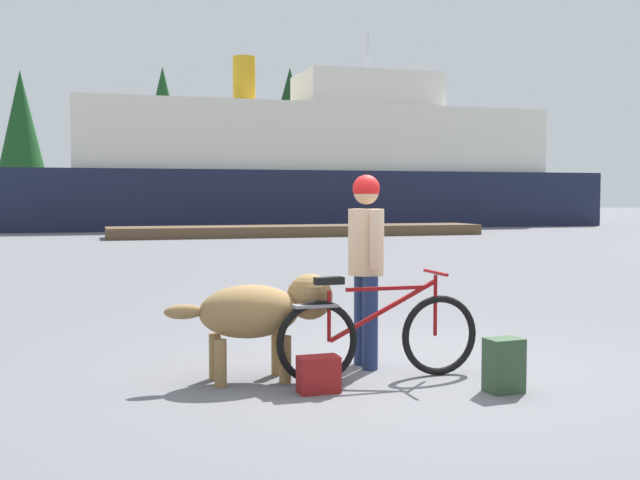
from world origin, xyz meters
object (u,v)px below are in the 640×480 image
dog (262,311)px  ferry_boat (315,169)px  bicycle (378,335)px  sailboat_moored (367,216)px  backpack (504,365)px  handbag_pannier (319,374)px  person_cyclist (366,252)px

dog → ferry_boat: 32.88m
bicycle → dog: (-0.93, 0.27, 0.20)m
sailboat_moored → bicycle: bearing=-110.0°
bicycle → backpack: size_ratio=4.19×
backpack → handbag_pannier: backpack is taller
dog → backpack: bearing=-28.6°
bicycle → person_cyclist: size_ratio=1.03×
person_cyclist → ferry_boat: (8.63, 31.15, 1.85)m
bicycle → handbag_pannier: size_ratio=5.55×
ferry_boat → sailboat_moored: sailboat_moored is taller
bicycle → ferry_boat: (8.70, 31.63, 2.51)m
backpack → ferry_boat: size_ratio=0.01×
dog → bicycle: bearing=-16.1°
person_cyclist → dog: (-1.00, -0.21, -0.46)m
dog → person_cyclist: bearing=12.0°
backpack → handbag_pannier: (-1.39, 0.40, -0.07)m
handbag_pannier → ferry_boat: bearing=73.8°
backpack → bicycle: bearing=139.8°
person_cyclist → handbag_pannier: size_ratio=5.38×
person_cyclist → dog: size_ratio=1.22×
ferry_boat → sailboat_moored: size_ratio=2.97×
person_cyclist → handbag_pannier: bearing=-131.5°
bicycle → handbag_pannier: bearing=-155.6°
handbag_pannier → ferry_boat: 33.34m
backpack → sailboat_moored: sailboat_moored is taller
sailboat_moored → handbag_pannier: bearing=-110.8°
dog → ferry_boat: size_ratio=0.05×
person_cyclist → ferry_boat: 32.37m
bicycle → ferry_boat: bearing=74.6°
handbag_pannier → sailboat_moored: sailboat_moored is taller
person_cyclist → handbag_pannier: person_cyclist is taller
handbag_pannier → backpack: bearing=-16.0°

